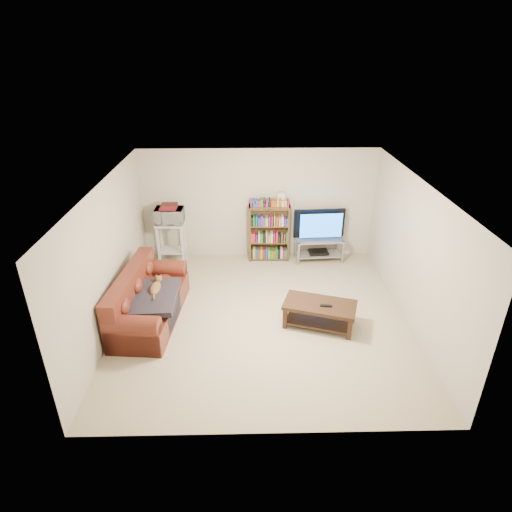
{
  "coord_description": "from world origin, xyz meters",
  "views": [
    {
      "loc": [
        -0.25,
        -6.23,
        4.31
      ],
      "look_at": [
        -0.1,
        0.4,
        1.0
      ],
      "focal_mm": 30.0,
      "sensor_mm": 36.0,
      "label": 1
    }
  ],
  "objects_px": {
    "coffee_table": "(320,310)",
    "bookshelf": "(269,232)",
    "sofa": "(146,303)",
    "tv_stand": "(319,246)"
  },
  "relations": [
    {
      "from": "tv_stand",
      "to": "bookshelf",
      "type": "xyz_separation_m",
      "value": [
        -1.09,
        0.07,
        0.3
      ]
    },
    {
      "from": "sofa",
      "to": "tv_stand",
      "type": "relative_size",
      "value": 2.03
    },
    {
      "from": "coffee_table",
      "to": "tv_stand",
      "type": "height_order",
      "value": "tv_stand"
    },
    {
      "from": "bookshelf",
      "to": "sofa",
      "type": "bearing_deg",
      "value": -133.74
    },
    {
      "from": "tv_stand",
      "to": "bookshelf",
      "type": "relative_size",
      "value": 0.84
    },
    {
      "from": "sofa",
      "to": "tv_stand",
      "type": "distance_m",
      "value": 3.97
    },
    {
      "from": "coffee_table",
      "to": "tv_stand",
      "type": "xyz_separation_m",
      "value": [
        0.36,
        2.44,
        0.05
      ]
    },
    {
      "from": "coffee_table",
      "to": "bookshelf",
      "type": "height_order",
      "value": "bookshelf"
    },
    {
      "from": "coffee_table",
      "to": "bookshelf",
      "type": "distance_m",
      "value": 2.64
    },
    {
      "from": "tv_stand",
      "to": "bookshelf",
      "type": "distance_m",
      "value": 1.13
    }
  ]
}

